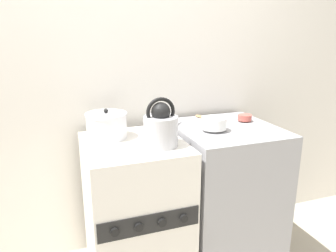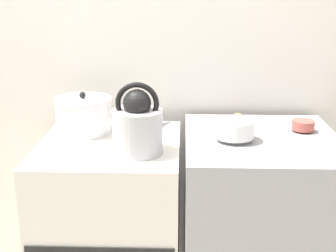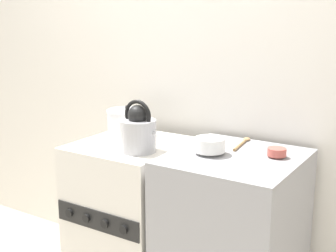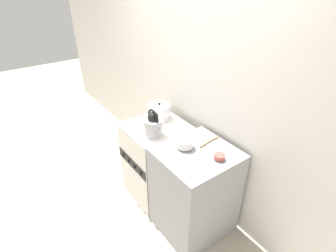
{
  "view_description": "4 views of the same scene",
  "coord_description": "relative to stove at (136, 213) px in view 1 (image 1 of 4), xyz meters",
  "views": [
    {
      "loc": [
        -0.41,
        -1.43,
        1.52
      ],
      "look_at": [
        0.21,
        0.3,
        0.99
      ],
      "focal_mm": 35.0,
      "sensor_mm": 36.0,
      "label": 1
    },
    {
      "loc": [
        0.3,
        -1.47,
        1.53
      ],
      "look_at": [
        0.24,
        0.28,
        0.99
      ],
      "focal_mm": 50.0,
      "sensor_mm": 36.0,
      "label": 2
    },
    {
      "loc": [
        1.52,
        -1.7,
        1.61
      ],
      "look_at": [
        0.23,
        0.32,
        1.03
      ],
      "focal_mm": 50.0,
      "sensor_mm": 36.0,
      "label": 3
    },
    {
      "loc": [
        1.96,
        -0.95,
        2.29
      ],
      "look_at": [
        0.19,
        0.32,
        0.99
      ],
      "focal_mm": 28.0,
      "sensor_mm": 36.0,
      "label": 4
    }
  ],
  "objects": [
    {
      "name": "enamel_bowl",
      "position": [
        0.5,
        -0.02,
        0.52
      ],
      "size": [
        0.15,
        0.15,
        0.08
      ],
      "color": "white",
      "rests_on": "counter"
    },
    {
      "name": "cooking_pot",
      "position": [
        -0.13,
        0.14,
        0.53
      ],
      "size": [
        0.24,
        0.24,
        0.18
      ],
      "color": "silver",
      "rests_on": "stove"
    },
    {
      "name": "wall_back",
      "position": [
        0.0,
        0.42,
        0.8
      ],
      "size": [
        7.0,
        0.06,
        2.5
      ],
      "color": "silver",
      "rests_on": "ground_plane"
    },
    {
      "name": "small_ceramic_bowl",
      "position": [
        0.8,
        0.11,
        0.5
      ],
      "size": [
        0.09,
        0.09,
        0.05
      ],
      "color": "#B75147",
      "rests_on": "counter"
    },
    {
      "name": "wooden_spoon",
      "position": [
        0.56,
        0.24,
        0.48
      ],
      "size": [
        0.06,
        0.26,
        0.02
      ],
      "color": "#A37A4C",
      "rests_on": "counter"
    },
    {
      "name": "counter",
      "position": [
        0.62,
        0.02,
        0.01
      ],
      "size": [
        0.62,
        0.66,
        0.93
      ],
      "color": "#99999E",
      "rests_on": "ground_plane"
    },
    {
      "name": "stove",
      "position": [
        0.0,
        0.0,
        0.0
      ],
      "size": [
        0.57,
        0.63,
        0.91
      ],
      "color": "silver",
      "rests_on": "ground_plane"
    },
    {
      "name": "kettle",
      "position": [
        0.13,
        -0.11,
        0.56
      ],
      "size": [
        0.23,
        0.19,
        0.27
      ],
      "color": "#B2B2B7",
      "rests_on": "stove"
    }
  ]
}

